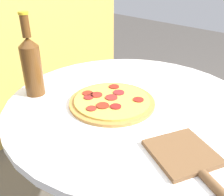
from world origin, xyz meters
name	(u,v)px	position (x,y,z in m)	size (l,w,h in m)	color
table	(129,144)	(0.00, 0.00, 0.50)	(0.84, 0.84, 0.69)	white
fence_panel	(1,28)	(0.00, 0.98, 0.77)	(1.78, 0.04, 1.55)	gold
pizza	(112,101)	(-0.06, 0.03, 0.69)	(0.29, 0.29, 0.02)	#B77F3D
beer_bottle	(31,64)	(-0.20, 0.28, 0.80)	(0.07, 0.07, 0.28)	#563314
pizza_paddle	(188,159)	(-0.12, -0.29, 0.69)	(0.19, 0.28, 0.02)	brown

